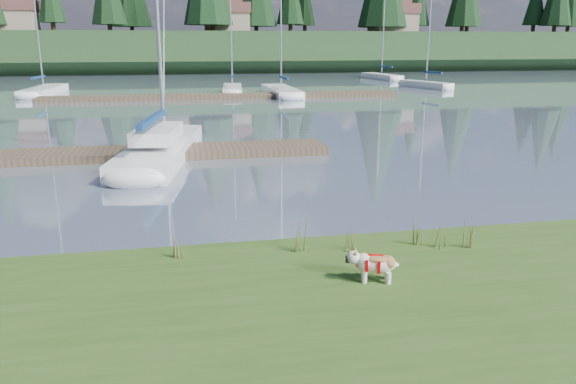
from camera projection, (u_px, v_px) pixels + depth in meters
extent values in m
plane|color=slate|center=(197.00, 99.00, 40.81)|extent=(200.00, 200.00, 0.00)
cube|color=#32501B|center=(312.00, 382.00, 6.66)|extent=(60.00, 9.00, 0.35)
cube|color=#1C3319|center=(185.00, 52.00, 80.89)|extent=(200.00, 20.00, 5.00)
cylinder|color=silver|center=(364.00, 277.00, 8.96)|extent=(0.09, 0.09, 0.19)
cylinder|color=silver|center=(364.00, 272.00, 9.14)|extent=(0.09, 0.09, 0.19)
cylinder|color=silver|center=(388.00, 278.00, 8.92)|extent=(0.09, 0.09, 0.19)
cylinder|color=silver|center=(387.00, 273.00, 9.11)|extent=(0.09, 0.09, 0.19)
ellipsoid|color=silver|center=(377.00, 264.00, 8.98)|extent=(0.69, 0.47, 0.29)
ellipsoid|color=olive|center=(377.00, 258.00, 8.95)|extent=(0.50, 0.40, 0.10)
ellipsoid|color=silver|center=(353.00, 257.00, 8.99)|extent=(0.27, 0.28, 0.22)
cube|color=black|center=(347.00, 259.00, 9.00)|extent=(0.09, 0.12, 0.09)
cube|color=white|center=(161.00, 151.00, 20.29)|extent=(3.27, 8.63, 0.70)
ellipsoid|color=white|center=(180.00, 133.00, 24.36)|extent=(2.19, 2.57, 0.70)
cube|color=navy|center=(152.00, 119.00, 18.74)|extent=(0.83, 3.81, 0.20)
cube|color=white|center=(157.00, 134.00, 19.64)|extent=(1.83, 3.24, 0.45)
cube|color=#4C3D2C|center=(106.00, 154.00, 20.13)|extent=(16.00, 2.00, 0.30)
cube|color=#4C3D2C|center=(224.00, 96.00, 41.14)|extent=(26.00, 2.20, 0.30)
cube|color=white|center=(44.00, 92.00, 44.08)|extent=(2.34, 8.11, 0.70)
ellipsoid|color=white|center=(58.00, 88.00, 47.91)|extent=(1.89, 2.29, 0.70)
cylinder|color=silver|center=(34.00, 0.00, 42.29)|extent=(0.12, 0.12, 12.52)
cube|color=navy|center=(38.00, 77.00, 42.72)|extent=(0.41, 3.19, 0.20)
cube|color=white|center=(233.00, 90.00, 45.30)|extent=(2.10, 6.54, 0.70)
ellipsoid|color=white|center=(233.00, 87.00, 48.39)|extent=(1.57, 1.89, 0.70)
cylinder|color=silver|center=(231.00, 17.00, 43.83)|extent=(0.12, 0.12, 10.12)
cube|color=navy|center=(232.00, 76.00, 44.15)|extent=(0.46, 2.56, 0.20)
cube|color=white|center=(281.00, 92.00, 43.72)|extent=(1.92, 8.34, 0.70)
ellipsoid|color=white|center=(272.00, 88.00, 47.66)|extent=(1.82, 2.28, 0.70)
cube|color=navy|center=(284.00, 78.00, 42.34)|extent=(0.21, 3.31, 0.20)
cube|color=white|center=(426.00, 85.00, 50.13)|extent=(2.92, 5.80, 0.70)
ellipsoid|color=white|center=(405.00, 83.00, 52.54)|extent=(1.64, 1.85, 0.70)
cylinder|color=silver|center=(429.00, 28.00, 48.83)|extent=(0.12, 0.12, 8.75)
cube|color=navy|center=(433.00, 72.00, 49.16)|extent=(0.86, 2.21, 0.20)
cube|color=white|center=(381.00, 77.00, 61.53)|extent=(2.50, 7.15, 0.70)
ellipsoid|color=white|center=(367.00, 75.00, 64.73)|extent=(1.76, 2.09, 0.70)
cylinder|color=silver|center=(384.00, 22.00, 60.01)|extent=(0.12, 0.12, 10.44)
cube|color=navy|center=(386.00, 67.00, 60.35)|extent=(0.56, 2.78, 0.20)
cone|color=#475B23|center=(297.00, 236.00, 10.23)|extent=(0.03, 0.03, 0.62)
cone|color=brown|center=(304.00, 240.00, 10.20)|extent=(0.03, 0.03, 0.49)
cone|color=#475B23|center=(300.00, 233.00, 10.26)|extent=(0.03, 0.03, 0.68)
cone|color=brown|center=(305.00, 240.00, 10.25)|extent=(0.03, 0.03, 0.43)
cone|color=#475B23|center=(299.00, 239.00, 10.17)|extent=(0.03, 0.03, 0.55)
cone|color=#475B23|center=(348.00, 239.00, 10.32)|extent=(0.03, 0.03, 0.45)
cone|color=brown|center=(354.00, 242.00, 10.28)|extent=(0.03, 0.03, 0.36)
cone|color=#475B23|center=(350.00, 237.00, 10.35)|extent=(0.03, 0.03, 0.50)
cone|color=brown|center=(355.00, 242.00, 10.33)|extent=(0.03, 0.03, 0.32)
cone|color=#475B23|center=(350.00, 241.00, 10.25)|extent=(0.03, 0.03, 0.41)
cone|color=#475B23|center=(414.00, 232.00, 10.59)|extent=(0.03, 0.03, 0.52)
cone|color=brown|center=(421.00, 235.00, 10.55)|extent=(0.03, 0.03, 0.41)
cone|color=#475B23|center=(417.00, 230.00, 10.62)|extent=(0.03, 0.03, 0.57)
cone|color=brown|center=(422.00, 236.00, 10.61)|extent=(0.03, 0.03, 0.36)
cone|color=#475B23|center=(417.00, 234.00, 10.52)|extent=(0.03, 0.03, 0.46)
cone|color=#475B23|center=(174.00, 244.00, 10.00)|extent=(0.03, 0.03, 0.47)
cone|color=brown|center=(180.00, 248.00, 9.96)|extent=(0.03, 0.03, 0.37)
cone|color=#475B23|center=(177.00, 242.00, 10.03)|extent=(0.03, 0.03, 0.52)
cone|color=brown|center=(182.00, 248.00, 10.01)|extent=(0.03, 0.03, 0.33)
cone|color=#475B23|center=(175.00, 247.00, 9.93)|extent=(0.03, 0.03, 0.42)
cone|color=#475B23|center=(439.00, 236.00, 10.45)|extent=(0.03, 0.03, 0.46)
cone|color=brown|center=(446.00, 239.00, 10.41)|extent=(0.03, 0.03, 0.37)
cone|color=#475B23|center=(441.00, 234.00, 10.48)|extent=(0.03, 0.03, 0.50)
cone|color=brown|center=(446.00, 240.00, 10.46)|extent=(0.03, 0.03, 0.32)
cone|color=#475B23|center=(442.00, 239.00, 10.38)|extent=(0.03, 0.03, 0.41)
cone|color=#475B23|center=(462.00, 231.00, 10.45)|extent=(0.03, 0.03, 0.64)
cone|color=brown|center=(469.00, 235.00, 10.42)|extent=(0.03, 0.03, 0.51)
cone|color=#475B23|center=(464.00, 229.00, 10.48)|extent=(0.03, 0.03, 0.70)
cone|color=brown|center=(469.00, 236.00, 10.48)|extent=(0.03, 0.03, 0.45)
cone|color=#475B23|center=(465.00, 234.00, 10.39)|extent=(0.03, 0.03, 0.57)
cube|color=#33281C|center=(259.00, 256.00, 10.86)|extent=(60.00, 0.50, 0.14)
cylinder|color=#382619|center=(110.00, 27.00, 77.19)|extent=(0.60, 0.60, 1.80)
cylinder|color=#382619|center=(207.00, 26.00, 73.93)|extent=(0.60, 0.60, 1.80)
cylinder|color=#382619|center=(290.00, 28.00, 79.95)|extent=(0.60, 0.60, 1.80)
cylinder|color=#382619|center=(382.00, 28.00, 80.47)|extent=(0.60, 0.60, 1.80)
cylinder|color=#382619|center=(462.00, 28.00, 85.92)|extent=(0.60, 0.60, 1.80)
cylinder|color=#382619|center=(554.00, 28.00, 84.55)|extent=(0.60, 0.60, 1.80)
cube|color=gray|center=(12.00, 22.00, 72.94)|extent=(6.00, 5.00, 2.80)
cube|color=brown|center=(10.00, 5.00, 72.39)|extent=(6.30, 5.30, 1.40)
cube|color=gray|center=(227.00, 24.00, 79.09)|extent=(6.00, 5.00, 2.80)
cube|color=brown|center=(226.00, 8.00, 78.55)|extent=(6.30, 5.30, 1.40)
cube|color=brown|center=(226.00, 2.00, 78.34)|extent=(4.20, 3.60, 0.70)
cube|color=gray|center=(393.00, 24.00, 81.66)|extent=(6.00, 5.00, 2.80)
cube|color=brown|center=(393.00, 9.00, 81.12)|extent=(6.30, 5.30, 1.40)
cube|color=brown|center=(394.00, 3.00, 80.91)|extent=(4.20, 3.60, 0.70)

